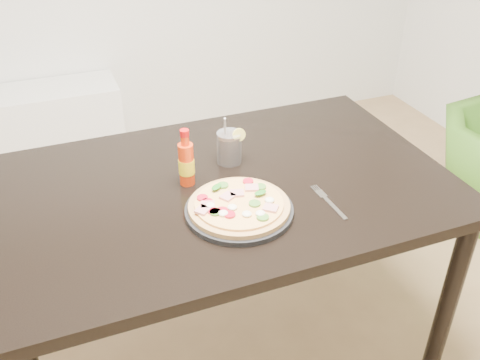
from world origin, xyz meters
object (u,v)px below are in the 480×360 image
object	(u,v)px
dining_table	(226,204)
cola_cup	(229,148)
plate	(239,210)
hot_sauce_bottle	(186,163)
pizza	(239,205)
fork	(328,201)

from	to	relation	value
dining_table	cola_cup	world-z (taller)	cola_cup
plate	cola_cup	xyz separation A→B (m)	(0.08, 0.28, 0.04)
dining_table	cola_cup	size ratio (longest dim) A/B	8.08
hot_sauce_bottle	pizza	bearing A→B (deg)	-65.92
pizza	hot_sauce_bottle	distance (m)	0.23
plate	fork	bearing A→B (deg)	-9.51
dining_table	pizza	world-z (taller)	pizza
plate	fork	world-z (taller)	plate
hot_sauce_bottle	fork	world-z (taller)	hot_sauce_bottle
plate	pizza	world-z (taller)	pizza
hot_sauce_bottle	fork	distance (m)	0.44
pizza	dining_table	bearing A→B (deg)	82.41
pizza	cola_cup	xyz separation A→B (m)	(0.08, 0.28, 0.02)
pizza	hot_sauce_bottle	xyz separation A→B (m)	(-0.09, 0.21, 0.05)
plate	hot_sauce_bottle	xyz separation A→B (m)	(-0.09, 0.21, 0.07)
dining_table	cola_cup	xyz separation A→B (m)	(0.05, 0.12, 0.13)
hot_sauce_bottle	fork	bearing A→B (deg)	-34.85
hot_sauce_bottle	plate	bearing A→B (deg)	-65.55
hot_sauce_bottle	fork	size ratio (longest dim) A/B	0.99
cola_cup	plate	bearing A→B (deg)	-104.96
hot_sauce_bottle	dining_table	bearing A→B (deg)	-19.03
dining_table	plate	size ratio (longest dim) A/B	4.47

